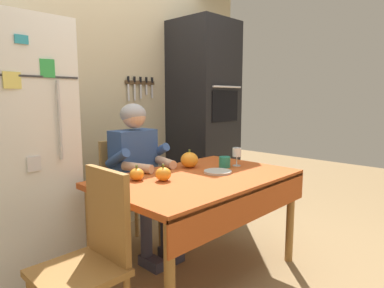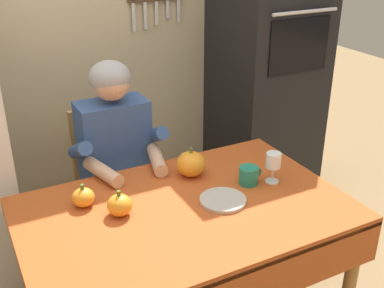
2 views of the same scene
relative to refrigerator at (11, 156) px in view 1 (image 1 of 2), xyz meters
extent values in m
plane|color=#93754C|center=(0.95, -0.96, -0.90)|extent=(10.00, 10.00, 0.00)
cube|color=#BCAD89|center=(1.00, 0.39, 0.40)|extent=(3.70, 0.10, 2.60)
cube|color=#4C3823|center=(1.35, 0.33, 0.54)|extent=(0.36, 0.02, 0.04)
cube|color=silver|center=(1.20, 0.32, 0.44)|extent=(0.02, 0.01, 0.16)
cube|color=black|center=(1.20, 0.32, 0.57)|extent=(0.02, 0.01, 0.06)
cube|color=silver|center=(1.28, 0.32, 0.44)|extent=(0.02, 0.01, 0.16)
cube|color=black|center=(1.28, 0.32, 0.57)|extent=(0.02, 0.01, 0.06)
cube|color=silver|center=(1.35, 0.32, 0.45)|extent=(0.02, 0.01, 0.14)
cube|color=black|center=(1.35, 0.32, 0.57)|extent=(0.02, 0.01, 0.06)
cube|color=silver|center=(1.43, 0.32, 0.47)|extent=(0.02, 0.01, 0.10)
cube|color=black|center=(1.43, 0.32, 0.57)|extent=(0.02, 0.01, 0.06)
cube|color=silver|center=(1.50, 0.32, 0.45)|extent=(0.02, 0.01, 0.14)
cube|color=black|center=(1.50, 0.32, 0.57)|extent=(0.02, 0.01, 0.06)
cube|color=white|center=(0.00, 0.00, 0.00)|extent=(0.68, 0.68, 1.80)
cylinder|color=silver|center=(0.19, -0.36, 0.25)|extent=(0.02, 0.02, 0.50)
cube|color=#333335|center=(0.00, -0.34, 0.52)|extent=(0.67, 0.01, 0.01)
cube|color=teal|center=(0.00, -0.35, 0.73)|extent=(0.08, 0.01, 0.05)
cube|color=#E5D666|center=(-0.07, -0.35, 0.49)|extent=(0.10, 0.02, 0.10)
cube|color=green|center=(0.14, -0.35, 0.57)|extent=(0.09, 0.02, 0.11)
cube|color=silver|center=(0.02, -0.35, -0.01)|extent=(0.08, 0.01, 0.09)
cube|color=black|center=(2.00, 0.04, 0.15)|extent=(0.60, 0.60, 2.10)
cube|color=black|center=(2.00, -0.26, 0.30)|extent=(0.42, 0.01, 0.32)
cylinder|color=silver|center=(2.00, -0.29, 0.50)|extent=(0.45, 0.02, 0.02)
cylinder|color=#9E6B33|center=(0.31, -1.25, -0.55)|extent=(0.06, 0.06, 0.70)
cylinder|color=#9E6B33|center=(0.31, -0.47, -0.55)|extent=(0.06, 0.06, 0.70)
cylinder|color=#9E6B33|center=(1.59, -1.25, -0.55)|extent=(0.06, 0.06, 0.70)
cylinder|color=#9E6B33|center=(1.59, -0.47, -0.55)|extent=(0.06, 0.06, 0.70)
cube|color=#B24C1E|center=(0.95, -0.86, -0.18)|extent=(1.40, 0.90, 0.04)
cube|color=#B24C1E|center=(0.95, -1.30, -0.28)|extent=(1.40, 0.01, 0.20)
cube|color=tan|center=(0.86, -0.17, -0.47)|extent=(0.40, 0.40, 0.04)
cube|color=tan|center=(0.86, 0.01, -0.21)|extent=(0.36, 0.04, 0.48)
cylinder|color=tan|center=(0.69, -0.34, -0.69)|extent=(0.04, 0.04, 0.41)
cylinder|color=tan|center=(0.69, 0.00, -0.69)|extent=(0.04, 0.04, 0.41)
cylinder|color=tan|center=(1.03, -0.34, -0.69)|extent=(0.04, 0.04, 0.41)
cylinder|color=tan|center=(1.03, 0.00, -0.69)|extent=(0.04, 0.04, 0.41)
cube|color=#38384C|center=(0.76, -0.55, -0.86)|extent=(0.10, 0.22, 0.08)
cube|color=#38384C|center=(0.96, -0.55, -0.86)|extent=(0.10, 0.22, 0.08)
cylinder|color=#38384C|center=(0.76, -0.49, -0.67)|extent=(0.09, 0.09, 0.38)
cylinder|color=#38384C|center=(0.96, -0.49, -0.67)|extent=(0.09, 0.09, 0.38)
cube|color=#38384C|center=(0.77, -0.33, -0.40)|extent=(0.12, 0.40, 0.11)
cube|color=#38384C|center=(0.95, -0.33, -0.40)|extent=(0.12, 0.40, 0.11)
cube|color=#33518E|center=(0.86, -0.21, -0.11)|extent=(0.36, 0.20, 0.48)
cylinder|color=#33518E|center=(0.66, -0.28, -0.07)|extent=(0.07, 0.26, 0.18)
cylinder|color=#33518E|center=(1.06, -0.28, -0.07)|extent=(0.07, 0.26, 0.18)
cylinder|color=#D8A884|center=(0.72, -0.45, -0.13)|extent=(0.13, 0.27, 0.07)
cylinder|color=#D8A884|center=(1.00, -0.45, -0.13)|extent=(0.13, 0.27, 0.07)
sphere|color=#D8A884|center=(0.86, -0.23, 0.24)|extent=(0.19, 0.19, 0.19)
ellipsoid|color=#99999E|center=(0.86, -0.22, 0.26)|extent=(0.21, 0.21, 0.17)
cube|color=#9E6B33|center=(-0.03, -0.95, -0.47)|extent=(0.40, 0.40, 0.04)
cube|color=#9E6B33|center=(0.15, -0.95, -0.21)|extent=(0.04, 0.36, 0.48)
cylinder|color=#9E6B33|center=(0.14, -0.78, -0.69)|extent=(0.04, 0.04, 0.41)
cylinder|color=#237F66|center=(1.31, -0.81, -0.12)|extent=(0.09, 0.09, 0.09)
torus|color=#237F66|center=(1.36, -0.81, -0.11)|extent=(0.05, 0.01, 0.05)
cylinder|color=white|center=(1.42, -0.85, -0.16)|extent=(0.06, 0.06, 0.01)
cylinder|color=white|center=(1.42, -0.85, -0.12)|extent=(0.01, 0.01, 0.07)
cylinder|color=white|center=(1.42, -0.85, -0.05)|extent=(0.07, 0.07, 0.07)
ellipsoid|color=orange|center=(1.11, -0.62, -0.10)|extent=(0.14, 0.14, 0.12)
cylinder|color=#4C6023|center=(1.11, -0.62, -0.03)|extent=(0.02, 0.02, 0.02)
ellipsoid|color=orange|center=(0.57, -0.64, -0.12)|extent=(0.10, 0.10, 0.08)
cylinder|color=#4C6023|center=(0.57, -0.64, -0.07)|extent=(0.02, 0.02, 0.02)
ellipsoid|color=orange|center=(0.68, -0.78, -0.11)|extent=(0.11, 0.11, 0.09)
cylinder|color=#4C6023|center=(0.68, -0.78, -0.06)|extent=(0.02, 0.02, 0.02)
cylinder|color=#B7B2A8|center=(1.12, -0.90, -0.15)|extent=(0.21, 0.21, 0.02)
camera|label=1|loc=(-0.74, -2.42, 0.40)|focal=31.01mm
camera|label=2|loc=(0.17, -2.43, 0.96)|focal=44.74mm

